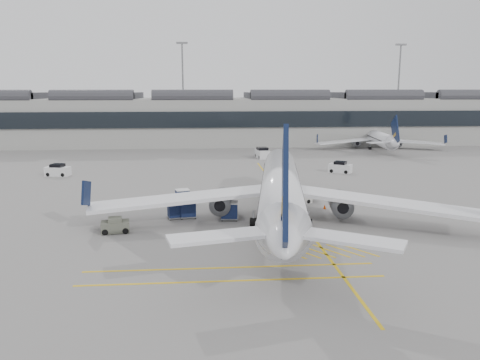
{
  "coord_description": "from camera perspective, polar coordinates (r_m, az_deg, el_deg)",
  "views": [
    {
      "loc": [
        0.04,
        -43.41,
        13.33
      ],
      "look_at": [
        3.86,
        4.02,
        4.0
      ],
      "focal_mm": 35.0,
      "sensor_mm": 36.0,
      "label": 1
    }
  ],
  "objects": [
    {
      "name": "light_masts",
      "position": [
        129.42,
        -5.47,
        11.56
      ],
      "size": [
        113.0,
        0.6,
        25.45
      ],
      "color": "slate",
      "rests_on": "ground"
    },
    {
      "name": "airliner_main",
      "position": [
        47.33,
        5.02,
        -1.19
      ],
      "size": [
        38.1,
        41.93,
        11.2
      ],
      "rotation": [
        0.0,
        0.0,
        -0.16
      ],
      "color": "white",
      "rests_on": "ground"
    },
    {
      "name": "belt_loader",
      "position": [
        55.63,
        6.54,
        -2.22
      ],
      "size": [
        5.05,
        2.66,
        2.0
      ],
      "rotation": [
        0.0,
        0.0,
        0.28
      ],
      "color": "beige",
      "rests_on": "ground"
    },
    {
      "name": "airliner_far",
      "position": [
        109.43,
        16.46,
        4.93
      ],
      "size": [
        28.42,
        31.21,
        8.31
      ],
      "rotation": [
        0.0,
        0.0,
        -0.11
      ],
      "color": "white",
      "rests_on": "ground"
    },
    {
      "name": "baggage_cart_a",
      "position": [
        48.24,
        -1.29,
        -3.71
      ],
      "size": [
        1.92,
        1.64,
        1.88
      ],
      "rotation": [
        0.0,
        0.0,
        -0.1
      ],
      "color": "gray",
      "rests_on": "ground"
    },
    {
      "name": "apron_markings",
      "position": [
        55.94,
        5.8,
        -2.74
      ],
      "size": [
        0.25,
        60.0,
        0.01
      ],
      "primitive_type": "cube",
      "color": "gold",
      "rests_on": "ground"
    },
    {
      "name": "service_van_left",
      "position": [
        77.9,
        -21.33,
        1.1
      ],
      "size": [
        3.91,
        2.51,
        1.86
      ],
      "rotation": [
        0.0,
        0.0,
        -0.21
      ],
      "color": "silver",
      "rests_on": "ground"
    },
    {
      "name": "ramp_agent_a",
      "position": [
        52.24,
        4.34,
        -2.67
      ],
      "size": [
        0.81,
        0.75,
        1.87
      ],
      "primitive_type": "imported",
      "rotation": [
        0.0,
        0.0,
        0.59
      ],
      "color": "#FF620D",
      "rests_on": "ground"
    },
    {
      "name": "baggage_cart_b",
      "position": [
        49.18,
        -7.92,
        -3.68
      ],
      "size": [
        1.84,
        1.66,
        1.63
      ],
      "rotation": [
        0.0,
        0.0,
        0.28
      ],
      "color": "gray",
      "rests_on": "ground"
    },
    {
      "name": "safety_cone_nose",
      "position": [
        63.81,
        2.31,
        -0.76
      ],
      "size": [
        0.33,
        0.33,
        0.46
      ],
      "primitive_type": "cone",
      "color": "#F24C0A",
      "rests_on": "ground"
    },
    {
      "name": "ground",
      "position": [
        45.41,
        -4.47,
        -6.01
      ],
      "size": [
        220.0,
        220.0,
        0.0
      ],
      "primitive_type": "plane",
      "color": "gray",
      "rests_on": "ground"
    },
    {
      "name": "terminal",
      "position": [
        115.56,
        -4.65,
        7.49
      ],
      "size": [
        200.0,
        20.45,
        12.4
      ],
      "color": "#9E9E99",
      "rests_on": "ground"
    },
    {
      "name": "service_van_right",
      "position": [
        77.03,
        12.11,
        1.49
      ],
      "size": [
        3.94,
        3.36,
        1.82
      ],
      "rotation": [
        0.0,
        0.0,
        -0.55
      ],
      "color": "silver",
      "rests_on": "ground"
    },
    {
      "name": "safety_cone_engine",
      "position": [
        53.56,
        10.28,
        -3.22
      ],
      "size": [
        0.36,
        0.36,
        0.5
      ],
      "primitive_type": "cone",
      "color": "#F24C0A",
      "rests_on": "ground"
    },
    {
      "name": "service_van_mid",
      "position": [
        91.12,
        2.74,
        3.27
      ],
      "size": [
        2.62,
        4.37,
        2.12
      ],
      "rotation": [
        0.0,
        0.0,
        1.71
      ],
      "color": "silver",
      "rests_on": "ground"
    },
    {
      "name": "baggage_cart_d",
      "position": [
        49.22,
        -6.38,
        -3.53
      ],
      "size": [
        1.9,
        1.64,
        1.8
      ],
      "rotation": [
        0.0,
        0.0,
        0.15
      ],
      "color": "gray",
      "rests_on": "ground"
    },
    {
      "name": "ramp_agent_b",
      "position": [
        50.72,
        -2.33,
        -3.02
      ],
      "size": [
        0.97,
        0.77,
        1.94
      ],
      "primitive_type": "imported",
      "rotation": [
        0.0,
        0.0,
        3.17
      ],
      "color": "orange",
      "rests_on": "ground"
    },
    {
      "name": "baggage_cart_c",
      "position": [
        55.28,
        -7.02,
        -1.96
      ],
      "size": [
        1.93,
        1.73,
        1.72
      ],
      "rotation": [
        0.0,
        0.0,
        0.27
      ],
      "color": "gray",
      "rests_on": "ground"
    },
    {
      "name": "pushback_tug",
      "position": [
        45.69,
        -14.96,
        -5.42
      ],
      "size": [
        2.75,
        1.92,
        1.43
      ],
      "rotation": [
        0.0,
        0.0,
        0.14
      ],
      "color": "#5A5D4F",
      "rests_on": "ground"
    }
  ]
}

